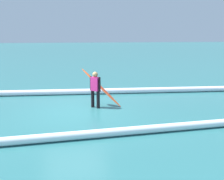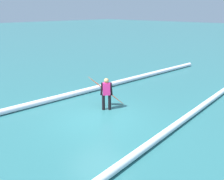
{
  "view_description": "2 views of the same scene",
  "coord_description": "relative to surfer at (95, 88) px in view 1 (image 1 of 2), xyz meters",
  "views": [
    {
      "loc": [
        0.3,
        10.5,
        3.01
      ],
      "look_at": [
        -1.27,
        1.51,
        1.12
      ],
      "focal_mm": 43.79,
      "sensor_mm": 36.0,
      "label": 1
    },
    {
      "loc": [
        6.59,
        7.25,
        4.39
      ],
      "look_at": [
        -0.66,
        0.2,
        1.13
      ],
      "focal_mm": 40.13,
      "sensor_mm": 36.0,
      "label": 2
    }
  ],
  "objects": [
    {
      "name": "wave_crest_foreground",
      "position": [
        1.0,
        -2.65,
        -0.7
      ],
      "size": [
        24.56,
        2.01,
        0.28
      ],
      "primitive_type": "cylinder",
      "rotation": [
        0.0,
        1.57,
        -0.07
      ],
      "color": "white",
      "rests_on": "ground_plane"
    },
    {
      "name": "ground_plane",
      "position": [
        0.9,
        0.39,
        -0.84
      ],
      "size": [
        164.23,
        164.23,
        0.0
      ],
      "primitive_type": "plane",
      "color": "#29676A"
    },
    {
      "name": "surfer",
      "position": [
        0.0,
        0.0,
        0.0
      ],
      "size": [
        0.4,
        0.44,
        1.49
      ],
      "rotation": [
        0.0,
        0.0,
        2.39
      ],
      "color": "black",
      "rests_on": "ground_plane"
    },
    {
      "name": "wave_crest_midground",
      "position": [
        -0.73,
        3.27,
        -0.71
      ],
      "size": [
        20.89,
        1.6,
        0.25
      ],
      "primitive_type": "cylinder",
      "rotation": [
        0.0,
        1.57,
        0.06
      ],
      "color": "white",
      "rests_on": "ground_plane"
    },
    {
      "name": "surfboard",
      "position": [
        -0.28,
        -0.31,
        -0.06
      ],
      "size": [
        1.7,
        1.08,
        1.59
      ],
      "color": "#E55926",
      "rests_on": "ground_plane"
    }
  ]
}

